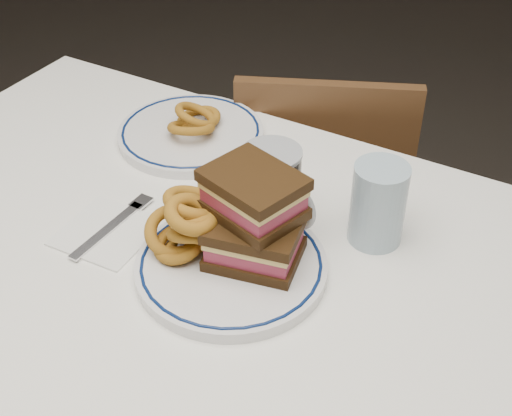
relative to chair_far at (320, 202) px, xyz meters
The scene contains 11 objects.
dining_table 0.63m from the chair_far, 86.15° to the right, with size 1.27×0.87×0.75m.
chair_far is the anchor object (origin of this frame).
main_plate 0.68m from the chair_far, 78.61° to the right, with size 0.29×0.29×0.02m.
reuben_sandwich 0.70m from the chair_far, 76.01° to the right, with size 0.17×0.15×0.14m.
onion_rings_main 0.70m from the chair_far, 84.91° to the right, with size 0.14×0.13×0.12m.
ketchup_ramekin 0.62m from the chair_far, 80.32° to the right, with size 0.06×0.06×0.03m.
beer_mug 0.63m from the chair_far, 75.18° to the right, with size 0.13×0.09×0.15m.
water_glass 0.62m from the chair_far, 56.53° to the right, with size 0.08×0.08×0.13m, color #94ADBF.
far_plate 0.47m from the chair_far, 114.24° to the right, with size 0.28×0.28×0.02m.
onion_rings_far 0.48m from the chair_far, 113.64° to the right, with size 0.11×0.13×0.07m.
napkin_fork 0.69m from the chair_far, 99.19° to the right, with size 0.15×0.19×0.01m.
Camera 1 is at (0.50, -0.66, 1.48)m, focal length 50.00 mm.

